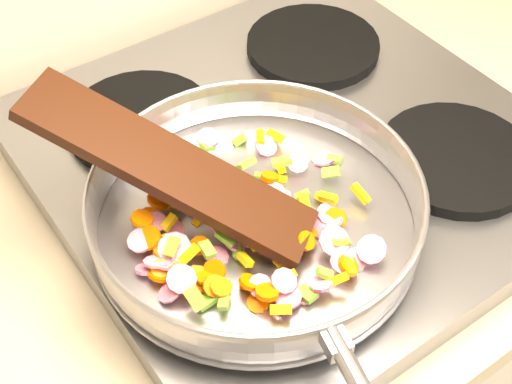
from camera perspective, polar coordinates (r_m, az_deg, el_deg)
cooktop at (r=0.91m, az=3.03°, el=2.97°), size 0.60×0.60×0.04m
grate_fl at (r=0.76m, az=1.10°, el=-5.89°), size 0.19×0.19×0.02m
grate_fr at (r=0.90m, az=15.70°, el=2.63°), size 0.19×0.19×0.02m
grate_bl at (r=0.93m, az=-9.18°, el=5.62°), size 0.19×0.19×0.02m
grate_br at (r=1.04m, az=4.58°, el=11.61°), size 0.19×0.19×0.02m
saute_pan at (r=0.76m, az=0.05°, el=-1.13°), size 0.40×0.56×0.06m
vegetable_heap at (r=0.76m, az=-1.48°, el=-2.76°), size 0.28×0.27×0.05m
wooden_spatula at (r=0.74m, az=-6.97°, el=1.98°), size 0.24×0.29×0.13m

